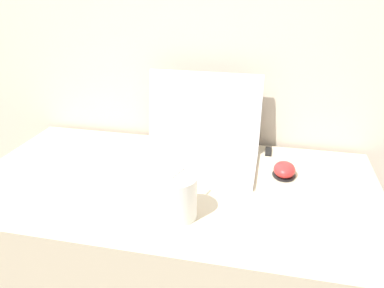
{
  "coord_description": "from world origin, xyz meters",
  "views": [
    {
      "loc": [
        0.26,
        -0.59,
        1.27
      ],
      "look_at": [
        0.04,
        0.38,
        0.83
      ],
      "focal_mm": 35.0,
      "sensor_mm": 36.0,
      "label": 1
    }
  ],
  "objects_px": {
    "drink_cup": "(176,196)",
    "usb_stick": "(268,151)",
    "computer_mouse": "(284,170)",
    "laptop": "(198,142)"
  },
  "relations": [
    {
      "from": "drink_cup",
      "to": "usb_stick",
      "type": "relative_size",
      "value": 3.52
    },
    {
      "from": "usb_stick",
      "to": "computer_mouse",
      "type": "bearing_deg",
      "value": -71.6
    },
    {
      "from": "laptop",
      "to": "drink_cup",
      "type": "xyz_separation_m",
      "value": [
        0.01,
        -0.32,
        -0.0
      ]
    },
    {
      "from": "drink_cup",
      "to": "computer_mouse",
      "type": "relative_size",
      "value": 2.48
    },
    {
      "from": "laptop",
      "to": "usb_stick",
      "type": "distance_m",
      "value": 0.24
    },
    {
      "from": "drink_cup",
      "to": "laptop",
      "type": "bearing_deg",
      "value": 92.13
    },
    {
      "from": "computer_mouse",
      "to": "laptop",
      "type": "bearing_deg",
      "value": 167.6
    },
    {
      "from": "laptop",
      "to": "usb_stick",
      "type": "height_order",
      "value": "laptop"
    },
    {
      "from": "computer_mouse",
      "to": "usb_stick",
      "type": "distance_m",
      "value": 0.16
    },
    {
      "from": "drink_cup",
      "to": "usb_stick",
      "type": "bearing_deg",
      "value": 63.41
    }
  ]
}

